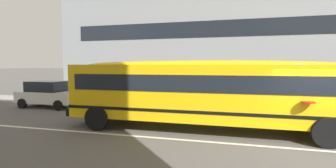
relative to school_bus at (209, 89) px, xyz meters
name	(u,v)px	position (x,y,z in m)	size (l,w,h in m)	color
ground_plane	(318,150)	(3.48, -1.60, -1.68)	(400.00, 400.00, 0.00)	#54514F
sidewalk_far	(276,109)	(3.48, 5.66, -1.68)	(120.00, 3.00, 0.01)	gray
lane_centreline	(318,150)	(3.48, -1.60, -1.68)	(110.00, 0.16, 0.01)	silver
school_bus	(209,89)	(0.00, 0.00, 0.00)	(12.67, 3.02, 2.83)	yellow
parked_car_white_far_corner	(49,94)	(-10.24, 2.98, -0.84)	(3.91, 1.90, 1.64)	silver
apartment_block_far_left	(204,20)	(-1.58, 12.14, 4.97)	(21.68, 10.01, 13.30)	gray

